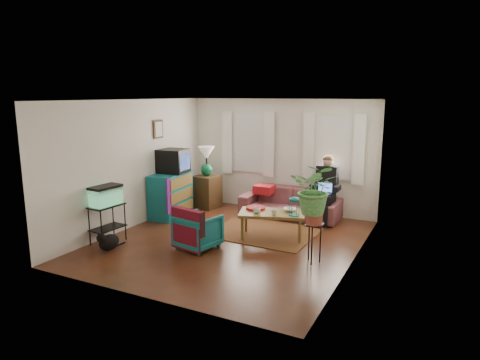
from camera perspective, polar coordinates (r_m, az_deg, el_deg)
The scene contains 31 objects.
floor at distance 8.07m, azimuth -1.28°, elevation -8.19°, with size 4.50×5.00×0.01m, color #4F2B14.
ceiling at distance 7.60m, azimuth -1.37°, elevation 10.61°, with size 4.50×5.00×0.01m, color white.
wall_back at distance 9.98m, azimuth 5.41°, elevation 3.26°, with size 4.50×0.01×2.60m, color silver.
wall_front at distance 5.69m, azimuth -13.19°, elevation -3.20°, with size 4.50×0.01×2.60m, color silver.
wall_left at distance 8.99m, azimuth -14.12°, elevation 2.07°, with size 0.01×5.00×2.60m, color silver.
wall_right at distance 6.98m, azimuth 15.22°, elevation -0.61°, with size 0.01×5.00×2.60m, color silver.
window_left at distance 10.24m, azimuth 1.20°, elevation 4.93°, with size 1.08×0.04×1.38m, color white.
window_right at distance 9.55m, azimuth 12.42°, elevation 4.20°, with size 1.08×0.04×1.38m, color white.
curtains_left at distance 10.17m, azimuth 1.01°, elevation 4.89°, with size 1.36×0.06×1.50m, color white.
curtains_right at distance 9.47m, azimuth 12.30°, elevation 4.14°, with size 1.36×0.06×1.50m, color white.
picture_frame at distance 9.55m, azimuth -10.82°, elevation 6.67°, with size 0.04×0.32×0.40m, color #3D2616.
area_rug at distance 8.57m, azimuth 3.11°, elevation -6.95°, with size 2.00×1.60×0.01m, color brown.
sofa at distance 9.58m, azimuth 6.70°, elevation -2.42°, with size 2.19×0.86×0.86m, color brown.
seated_person at distance 9.31m, azimuth 11.31°, elevation -1.56°, with size 0.55×0.67×1.30m, color black, non-canonical shape.
side_table at distance 10.34m, azimuth -4.42°, elevation -1.55°, with size 0.54×0.54×0.78m, color #3B2A16.
table_lamp at distance 10.21m, azimuth -4.48°, elevation 2.42°, with size 0.40×0.40×0.71m, color white, non-canonical shape.
dresser at distance 9.69m, azimuth -9.20°, elevation -1.95°, with size 0.55×1.09×0.98m, color navy.
crt_tv at distance 9.63m, azimuth -8.90°, elevation 2.54°, with size 0.60×0.55×0.52m, color black.
aquarium_stand at distance 8.27m, azimuth -17.24°, elevation -5.62°, with size 0.36×0.64×0.71m, color black.
aquarium at distance 8.13m, azimuth -17.47°, elevation -1.96°, with size 0.32×0.58×0.37m, color #7FD899.
black_cat at distance 7.91m, azimuth -17.06°, elevation -7.73°, with size 0.28×0.43×0.36m, color black.
armchair at distance 7.68m, azimuth -5.60°, elevation -6.57°, with size 0.67×0.62×0.68m, color #12656E.
serape_throw at distance 7.46m, azimuth -7.02°, elevation -6.01°, with size 0.69×0.16×0.56m, color #9E0A0A.
coffee_table at distance 8.23m, azimuth 4.26°, elevation -5.97°, with size 1.22×0.67×0.51m, color brown.
cup_a at distance 8.06m, azimuth 2.26°, elevation -4.05°, with size 0.14×0.14×0.11m, color white.
cup_b at distance 7.94m, azimuth 4.58°, elevation -4.32°, with size 0.11×0.11×0.10m, color beige.
bowl at distance 8.24m, azimuth 6.66°, elevation -3.95°, with size 0.24×0.24×0.06m, color white.
snack_tray at distance 8.34m, azimuth 2.09°, elevation -3.75°, with size 0.38×0.38×0.04m, color #B21414.
birdcage at distance 7.93m, azimuth 7.26°, elevation -3.47°, with size 0.20×0.20×0.35m, color #115B6B, non-canonical shape.
plant_stand at distance 7.10m, azimuth 9.79°, elevation -8.34°, with size 0.28×0.28×0.65m, color black.
potted_plant at distance 6.88m, azimuth 10.01°, elevation -2.24°, with size 0.74×0.64×0.83m, color #599947.
Camera 1 is at (3.56, -6.71, 2.71)m, focal length 32.00 mm.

